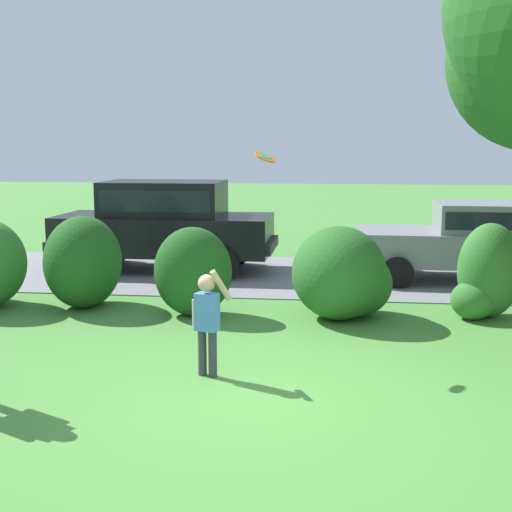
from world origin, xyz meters
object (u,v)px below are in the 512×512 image
Objects in this scene: child_thrower at (207,316)px; frisbee at (265,157)px; parked_suv at (165,221)px; parked_sedan at (468,239)px.

child_thrower is 4.41× the size of frisbee.
child_thrower is at bearing -71.65° from parked_suv.
parked_suv is 3.66× the size of child_thrower.
parked_sedan reaches higher than child_thrower.
parked_sedan is 15.25× the size of frisbee.
parked_suv is 16.14× the size of frisbee.
parked_sedan is at bearing 56.04° from child_thrower.
parked_sedan is 3.46× the size of child_thrower.
frisbee reaches higher than child_thrower.
child_thrower is (-4.08, -6.06, -0.13)m from parked_sedan.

